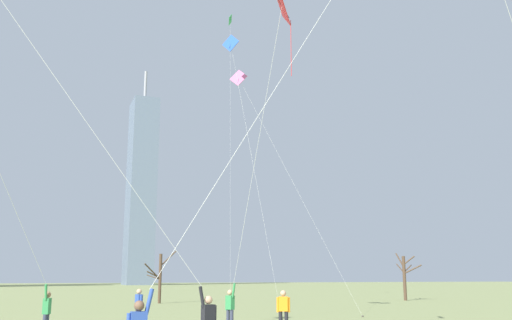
% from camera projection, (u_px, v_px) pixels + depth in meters
% --- Properties ---
extents(kite_flyer_foreground_left_red, '(0.68, 6.11, 12.09)m').
position_uv_depth(kite_flyer_foreground_left_red, '(241.00, 243.00, 21.48)').
color(kite_flyer_foreground_left_red, '#33384C').
rests_on(kite_flyer_foreground_left_red, ground).
extents(kite_flyer_far_back_purple, '(5.87, 6.58, 12.90)m').
position_uv_depth(kite_flyer_far_back_purple, '(15.00, 231.00, 18.17)').
color(kite_flyer_far_back_purple, '#33384C').
rests_on(kite_flyer_far_back_purple, ground).
extents(kite_flyer_midfield_center_white, '(6.85, 1.32, 12.35)m').
position_uv_depth(kite_flyer_midfield_center_white, '(195.00, 236.00, 12.43)').
color(kite_flyer_midfield_center_white, gray).
rests_on(kite_flyer_midfield_center_white, ground).
extents(kite_flyer_midfield_right_teal, '(13.73, 1.28, 18.88)m').
position_uv_depth(kite_flyer_midfield_right_teal, '(142.00, 225.00, 14.50)').
color(kite_flyer_midfield_right_teal, gray).
rests_on(kite_flyer_midfield_right_teal, ground).
extents(bystander_watching_nearby, '(0.47, 0.33, 1.62)m').
position_uv_depth(bystander_watching_nearby, '(283.00, 310.00, 20.91)').
color(bystander_watching_nearby, black).
rests_on(bystander_watching_nearby, ground).
extents(bystander_strolling_midfield, '(0.29, 0.49, 1.62)m').
position_uv_depth(bystander_strolling_midfield, '(139.00, 306.00, 23.54)').
color(bystander_strolling_midfield, black).
rests_on(bystander_strolling_midfield, ground).
extents(distant_kite_drifting_left_blue, '(2.59, 2.60, 16.00)m').
position_uv_depth(distant_kite_drifting_left_blue, '(233.00, 58.00, 32.02)').
color(distant_kite_drifting_left_blue, blue).
rests_on(distant_kite_drifting_left_blue, ground).
extents(distant_kite_low_near_trees_green, '(1.64, 5.29, 27.62)m').
position_uv_depth(distant_kite_low_near_trees_green, '(230.00, 37.00, 54.22)').
color(distant_kite_low_near_trees_green, green).
rests_on(distant_kite_low_near_trees_green, ground).
extents(distant_kite_high_overhead_pink, '(6.41, 4.08, 14.64)m').
position_uv_depth(distant_kite_high_overhead_pink, '(245.00, 90.00, 33.78)').
color(distant_kite_high_overhead_pink, pink).
rests_on(distant_kite_high_overhead_pink, ground).
extents(bare_tree_rightmost, '(1.47, 2.74, 4.37)m').
position_uv_depth(bare_tree_rightmost, '(405.00, 275.00, 51.71)').
color(bare_tree_rightmost, '#4C3828').
rests_on(bare_tree_rightmost, ground).
extents(bare_tree_far_right_edge, '(2.87, 1.47, 4.30)m').
position_uv_depth(bare_tree_far_right_edge, '(160.00, 276.00, 46.01)').
color(bare_tree_far_right_edge, '#4C3828').
rests_on(bare_tree_far_right_edge, ground).
extents(skyline_squat_block, '(7.19, 11.16, 62.20)m').
position_uv_depth(skyline_squat_block, '(141.00, 190.00, 158.92)').
color(skyline_squat_block, slate).
rests_on(skyline_squat_block, ground).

